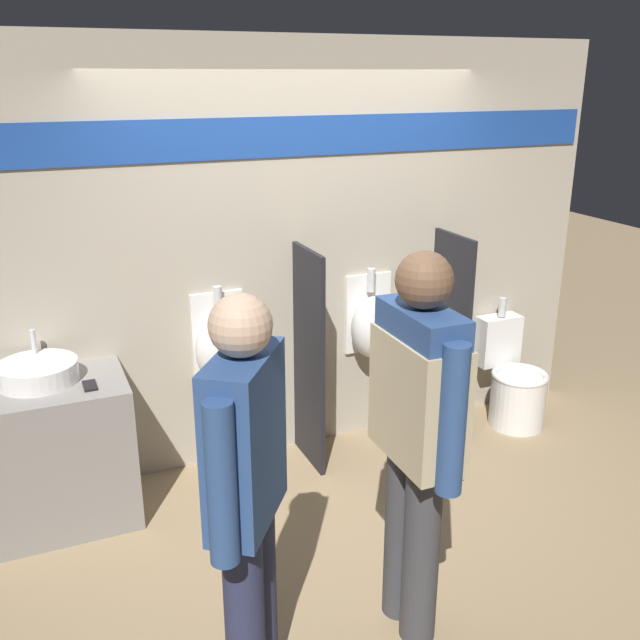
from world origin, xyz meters
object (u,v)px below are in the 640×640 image
object	(u,v)px
person_in_vest	(417,424)
person_with_lanyard	(247,491)
urinal_near_counter	(223,350)
urinal_far	(375,327)
cell_phone	(90,386)
sink_basin	(38,372)
toilet	(513,385)

from	to	relation	value
person_in_vest	person_with_lanyard	world-z (taller)	person_in_vest
urinal_near_counter	urinal_far	size ratio (longest dim) A/B	1.00
cell_phone	person_with_lanyard	size ratio (longest dim) A/B	0.08
cell_phone	urinal_near_counter	distance (m)	0.89
sink_basin	urinal_near_counter	world-z (taller)	urinal_near_counter
sink_basin	person_with_lanyard	xyz separation A→B (m)	(0.67, -1.67, 0.05)
sink_basin	person_in_vest	size ratio (longest dim) A/B	0.24
toilet	person_with_lanyard	size ratio (longest dim) A/B	0.52
cell_phone	person_in_vest	distance (m)	1.87
cell_phone	person_in_vest	size ratio (longest dim) A/B	0.08
cell_phone	urinal_near_counter	bearing A→B (deg)	19.53
sink_basin	toilet	world-z (taller)	sink_basin
urinal_far	person_in_vest	bearing A→B (deg)	-111.88
cell_phone	urinal_near_counter	xyz separation A→B (m)	(0.83, 0.30, -0.03)
urinal_far	person_with_lanyard	xyz separation A→B (m)	(-1.48, -1.79, 0.14)
sink_basin	toilet	xyz separation A→B (m)	(3.22, -0.08, -0.62)
toilet	person_in_vest	world-z (taller)	person_in_vest
toilet	urinal_near_counter	bearing A→B (deg)	174.76
urinal_near_counter	person_with_lanyard	size ratio (longest dim) A/B	0.70
person_in_vest	sink_basin	bearing A→B (deg)	43.61
sink_basin	urinal_near_counter	bearing A→B (deg)	6.19
urinal_near_counter	toilet	distance (m)	2.21
toilet	sink_basin	bearing A→B (deg)	178.61
sink_basin	toilet	bearing A→B (deg)	-1.39
sink_basin	urinal_near_counter	xyz separation A→B (m)	(1.09, 0.12, -0.08)
person_with_lanyard	person_in_vest	bearing A→B (deg)	-47.79
sink_basin	urinal_near_counter	distance (m)	1.10
urinal_near_counter	urinal_far	world-z (taller)	same
urinal_near_counter	urinal_far	distance (m)	1.07
urinal_near_counter	person_in_vest	xyz separation A→B (m)	(0.38, -1.70, 0.22)
sink_basin	urinal_near_counter	size ratio (longest dim) A/B	0.35
toilet	urinal_far	bearing A→B (deg)	169.61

